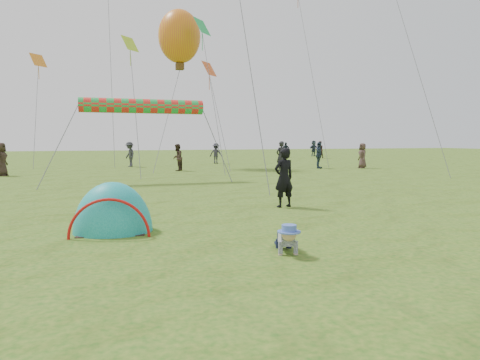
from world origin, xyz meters
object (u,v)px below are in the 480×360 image
object	(u,v)px
crawling_toddler	(287,237)
popup_tent	(113,232)
standing_adult	(284,178)
balloon_kite	(179,40)

from	to	relation	value
crawling_toddler	popup_tent	distance (m)	3.78
standing_adult	balloon_kite	xyz separation A→B (m)	(0.45, 18.22, 7.70)
popup_tent	balloon_kite	xyz separation A→B (m)	(5.10, 20.06, 8.53)
popup_tent	standing_adult	world-z (taller)	standing_adult
crawling_toddler	standing_adult	world-z (taller)	standing_adult
crawling_toddler	balloon_kite	size ratio (longest dim) A/B	0.18
crawling_toddler	popup_tent	bearing A→B (deg)	150.45
popup_tent	balloon_kite	world-z (taller)	balloon_kite
popup_tent	standing_adult	xyz separation A→B (m)	(4.64, 1.84, 0.83)
balloon_kite	crawling_toddler	bearing A→B (deg)	-96.02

